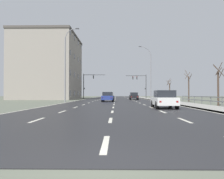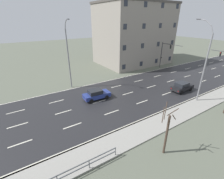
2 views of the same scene
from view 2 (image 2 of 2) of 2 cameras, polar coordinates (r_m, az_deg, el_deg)
ground_plane at (r=31.95m, az=17.45°, el=1.91°), size 160.00×160.00×0.12m
road_asphalt_strip at (r=41.46m, az=28.51°, el=5.20°), size 14.00×120.00×0.03m
street_lamp_midground at (r=25.63m, az=30.16°, el=7.71°), size 2.67×0.24×11.44m
street_lamp_left_bank at (r=28.01m, az=-15.34°, el=11.36°), size 2.25×0.24×11.44m
traffic_signal_left at (r=41.02m, az=18.45°, el=12.75°), size 5.53×0.36×6.29m
car_distant at (r=24.46m, az=-5.64°, el=-1.72°), size 2.00×4.18×1.57m
car_mid_centre at (r=29.66m, az=23.91°, el=0.99°), size 1.86×4.11×1.57m
brick_building at (r=45.22m, az=7.67°, el=19.14°), size 13.61×18.35×15.24m
bare_tree_mid at (r=15.14m, az=19.05°, el=-14.35°), size 1.19×1.33×5.14m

